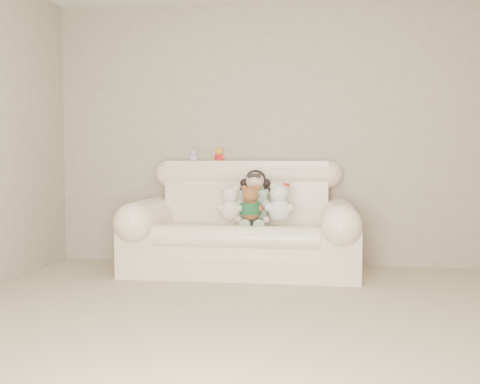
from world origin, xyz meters
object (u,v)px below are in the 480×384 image
sofa (242,217)px  brown_teddy (250,200)px  seated_child (255,198)px  white_cat (279,198)px  cream_teddy (230,200)px

sofa → brown_teddy: (0.09, -0.11, 0.17)m
seated_child → white_cat: (0.24, -0.22, 0.01)m
sofa → seated_child: (0.12, 0.08, 0.17)m
seated_child → sofa: bearing=-137.5°
white_cat → sofa: bearing=168.4°
sofa → brown_teddy: 0.22m
seated_child → white_cat: 0.33m
brown_teddy → seated_child: bearing=102.7°
sofa → brown_teddy: bearing=-49.5°
white_cat → cream_teddy: size_ratio=1.09×
white_cat → brown_teddy: bearing=-176.5°
brown_teddy → white_cat: 0.26m
seated_child → white_cat: seated_child is taller
sofa → white_cat: bearing=-21.6°
seated_child → white_cat: size_ratio=1.33×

